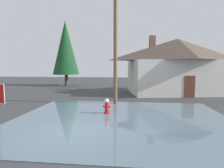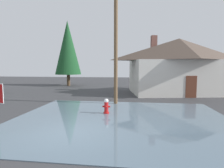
% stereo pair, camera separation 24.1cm
% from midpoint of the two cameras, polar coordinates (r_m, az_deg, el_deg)
% --- Properties ---
extents(ground_plane, '(80.00, 80.00, 0.10)m').
position_cam_midpoint_polar(ground_plane, '(8.19, -11.79, -15.25)').
color(ground_plane, '#38383A').
extents(flood_puddle, '(11.64, 9.36, 0.03)m').
position_cam_midpoint_polar(flood_puddle, '(9.95, 3.62, -10.97)').
color(flood_puddle, slate).
rests_on(flood_puddle, ground).
extents(lane_stop_bar, '(3.85, 0.41, 0.01)m').
position_cam_midpoint_polar(lane_stop_bar, '(6.39, -10.76, -20.93)').
color(lane_stop_bar, silver).
rests_on(lane_stop_bar, ground).
extents(fire_hydrant, '(0.46, 0.40, 0.92)m').
position_cam_midpoint_polar(fire_hydrant, '(10.97, -1.17, -7.04)').
color(fire_hydrant, red).
rests_on(fire_hydrant, ground).
extents(utility_pole, '(1.60, 0.28, 8.66)m').
position_cam_midpoint_polar(utility_pole, '(13.73, 1.72, 12.50)').
color(utility_pole, brown).
rests_on(utility_pole, ground).
extents(house, '(11.27, 8.04, 6.20)m').
position_cam_midpoint_polar(house, '(20.58, 20.43, 5.58)').
color(house, beige).
rests_on(house, ground).
extents(pine_tree_tall_left, '(3.76, 3.76, 9.39)m').
position_cam_midpoint_polar(pine_tree_tall_left, '(27.66, -13.45, 10.95)').
color(pine_tree_tall_left, '#4C3823').
rests_on(pine_tree_tall_left, ground).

